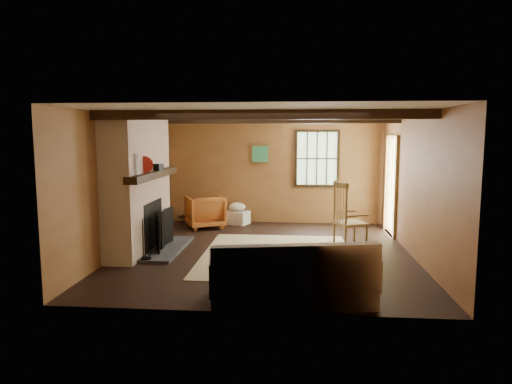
# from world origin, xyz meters

# --- Properties ---
(ground) EXTENTS (5.50, 5.50, 0.00)m
(ground) POSITION_xyz_m (0.00, 0.00, 0.00)
(ground) COLOR black
(ground) RESTS_ON ground
(room_envelope) EXTENTS (5.02, 5.52, 2.44)m
(room_envelope) POSITION_xyz_m (0.22, 0.26, 1.63)
(room_envelope) COLOR #976235
(room_envelope) RESTS_ON ground
(fireplace) EXTENTS (1.02, 2.30, 2.40)m
(fireplace) POSITION_xyz_m (-2.23, -0.00, 1.10)
(fireplace) COLOR #A74840
(fireplace) RESTS_ON ground
(rug) EXTENTS (2.50, 3.00, 0.01)m
(rug) POSITION_xyz_m (0.20, -0.20, 0.00)
(rug) COLOR tan
(rug) RESTS_ON ground
(rocking_chair) EXTENTS (1.00, 0.77, 1.23)m
(rocking_chair) POSITION_xyz_m (1.46, 0.32, 0.52)
(rocking_chair) COLOR tan
(rocking_chair) RESTS_ON ground
(sofa) EXTENTS (2.12, 1.23, 0.81)m
(sofa) POSITION_xyz_m (0.48, -2.40, 0.29)
(sofa) COLOR silver
(sofa) RESTS_ON ground
(firewood_pile) EXTENTS (0.59, 0.11, 0.21)m
(firewood_pile) POSITION_xyz_m (-1.90, 2.53, 0.11)
(firewood_pile) COLOR brown
(firewood_pile) RESTS_ON ground
(laundry_basket) EXTENTS (0.60, 0.54, 0.30)m
(laundry_basket) POSITION_xyz_m (-0.81, 2.46, 0.15)
(laundry_basket) COLOR silver
(laundry_basket) RESTS_ON ground
(basket_pillow) EXTENTS (0.48, 0.44, 0.20)m
(basket_pillow) POSITION_xyz_m (-0.81, 2.46, 0.40)
(basket_pillow) COLOR silver
(basket_pillow) RESTS_ON laundry_basket
(armchair) EXTENTS (1.02, 1.03, 0.71)m
(armchair) POSITION_xyz_m (-1.47, 1.99, 0.36)
(armchair) COLOR #BF6026
(armchair) RESTS_ON ground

